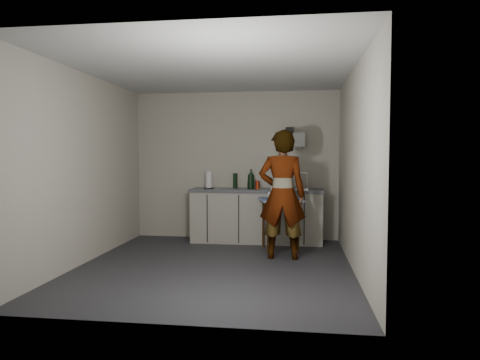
# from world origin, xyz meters

# --- Properties ---
(ground) EXTENTS (4.00, 4.00, 0.00)m
(ground) POSITION_xyz_m (0.00, 0.00, 0.00)
(ground) COLOR #25252A
(ground) RESTS_ON ground
(wall_back) EXTENTS (3.60, 0.02, 2.60)m
(wall_back) POSITION_xyz_m (0.00, 1.99, 1.30)
(wall_back) COLOR beige
(wall_back) RESTS_ON ground
(wall_right) EXTENTS (0.02, 4.00, 2.60)m
(wall_right) POSITION_xyz_m (1.79, 0.00, 1.30)
(wall_right) COLOR beige
(wall_right) RESTS_ON ground
(wall_left) EXTENTS (0.02, 4.00, 2.60)m
(wall_left) POSITION_xyz_m (-1.79, 0.00, 1.30)
(wall_left) COLOR beige
(wall_left) RESTS_ON ground
(ceiling) EXTENTS (3.60, 4.00, 0.01)m
(ceiling) POSITION_xyz_m (0.00, 0.00, 2.60)
(ceiling) COLOR silver
(ceiling) RESTS_ON wall_back
(kitchen_counter) EXTENTS (2.24, 0.62, 0.91)m
(kitchen_counter) POSITION_xyz_m (0.40, 1.70, 0.43)
(kitchen_counter) COLOR black
(kitchen_counter) RESTS_ON ground
(wall_shelf) EXTENTS (0.42, 0.18, 0.37)m
(wall_shelf) POSITION_xyz_m (1.00, 1.92, 1.75)
(wall_shelf) COLOR white
(wall_shelf) RESTS_ON ground
(side_table) EXTENTS (0.75, 0.75, 0.80)m
(side_table) POSITION_xyz_m (0.83, 1.10, 0.70)
(side_table) COLOR #3C260D
(side_table) RESTS_ON ground
(standing_man) EXTENTS (0.67, 0.44, 1.84)m
(standing_man) POSITION_xyz_m (0.87, 0.58, 0.92)
(standing_man) COLOR #B2A593
(standing_man) RESTS_ON ground
(soap_bottle) EXTENTS (0.16, 0.16, 0.34)m
(soap_bottle) POSITION_xyz_m (0.30, 1.71, 1.08)
(soap_bottle) COLOR black
(soap_bottle) RESTS_ON kitchen_counter
(soda_can) EXTENTS (0.07, 0.07, 0.13)m
(soda_can) POSITION_xyz_m (0.41, 1.76, 0.98)
(soda_can) COLOR red
(soda_can) RESTS_ON kitchen_counter
(dark_bottle) EXTENTS (0.08, 0.08, 0.26)m
(dark_bottle) POSITION_xyz_m (0.02, 1.77, 1.04)
(dark_bottle) COLOR black
(dark_bottle) RESTS_ON kitchen_counter
(paper_towel) EXTENTS (0.17, 0.17, 0.30)m
(paper_towel) POSITION_xyz_m (-0.42, 1.67, 1.05)
(paper_towel) COLOR black
(paper_towel) RESTS_ON kitchen_counter
(dish_rack) EXTENTS (0.41, 0.31, 0.29)m
(dish_rack) POSITION_xyz_m (1.05, 1.71, 0.98)
(dish_rack) COLOR silver
(dish_rack) RESTS_ON kitchen_counter
(bakery_box) EXTENTS (0.31, 0.32, 0.39)m
(bakery_box) POSITION_xyz_m (0.80, 1.08, 0.89)
(bakery_box) COLOR white
(bakery_box) RESTS_ON side_table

